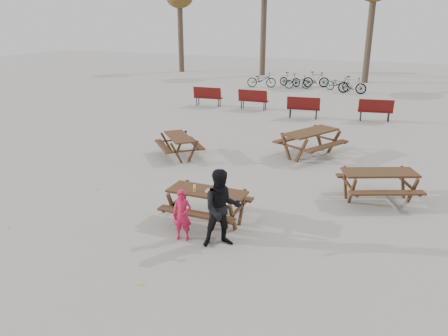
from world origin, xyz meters
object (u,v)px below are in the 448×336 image
at_px(main_picnic_table, 207,198).
at_px(picnic_table_north, 179,146).
at_px(soda_bottle, 195,189).
at_px(child, 182,215).
at_px(picnic_table_east, 378,186).
at_px(picnic_table_far, 310,144).
at_px(food_tray, 209,192).
at_px(adult, 222,209).

height_order(main_picnic_table, picnic_table_north, main_picnic_table).
bearing_deg(soda_bottle, child, -82.57).
xyz_separation_m(picnic_table_east, picnic_table_far, (-2.43, 3.08, 0.04)).
xyz_separation_m(food_tray, soda_bottle, (-0.32, -0.10, 0.05)).
bearing_deg(picnic_table_east, adult, -150.92).
distance_m(main_picnic_table, picnic_table_north, 5.10).
relative_size(picnic_table_east, picnic_table_north, 1.11).
height_order(main_picnic_table, child, child).
bearing_deg(picnic_table_far, picnic_table_north, 141.41).
relative_size(food_tray, soda_bottle, 1.06).
relative_size(child, picnic_table_north, 0.68).
xyz_separation_m(picnic_table_north, picnic_table_far, (4.09, 1.78, 0.08)).
distance_m(soda_bottle, picnic_table_far, 6.24).
bearing_deg(soda_bottle, adult, -36.37).
bearing_deg(picnic_table_east, main_picnic_table, -165.32).
height_order(food_tray, picnic_table_east, food_tray).
xyz_separation_m(main_picnic_table, picnic_table_north, (-2.97, 4.14, -0.23)).
xyz_separation_m(main_picnic_table, food_tray, (0.09, -0.06, 0.21)).
distance_m(main_picnic_table, food_tray, 0.23).
height_order(food_tray, child, child).
bearing_deg(food_tray, soda_bottle, -163.45).
bearing_deg(picnic_table_north, food_tray, -7.26).
bearing_deg(picnic_table_far, picnic_table_east, -113.81).
distance_m(food_tray, soda_bottle, 0.34).
relative_size(food_tray, adult, 0.11).
bearing_deg(picnic_table_north, picnic_table_east, 35.37).
relative_size(picnic_table_north, picnic_table_far, 0.82).
relative_size(main_picnic_table, child, 1.60).
bearing_deg(picnic_table_east, child, -157.95).
bearing_deg(picnic_table_far, child, -162.33).
distance_m(soda_bottle, picnic_table_north, 5.12).
height_order(main_picnic_table, soda_bottle, soda_bottle).
bearing_deg(adult, soda_bottle, 109.90).
bearing_deg(child, soda_bottle, 84.33).
xyz_separation_m(main_picnic_table, picnic_table_far, (1.12, 5.91, -0.15)).
bearing_deg(main_picnic_table, child, -97.60).
bearing_deg(food_tray, picnic_table_east, 39.92).
bearing_deg(adult, picnic_table_north, 92.79).
distance_m(food_tray, child, 0.96).
height_order(food_tray, soda_bottle, soda_bottle).
xyz_separation_m(child, picnic_table_far, (1.25, 6.89, -0.13)).
distance_m(child, picnic_table_north, 5.85).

